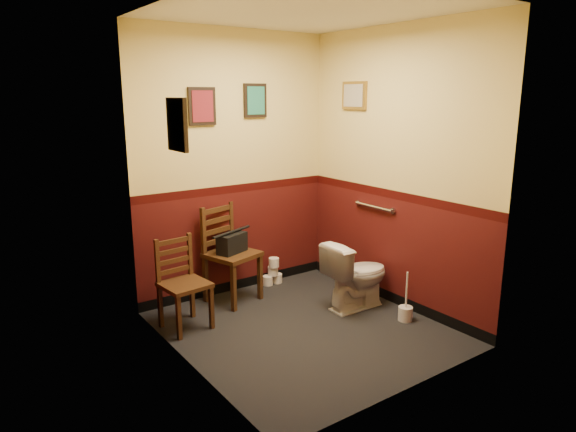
{
  "coord_description": "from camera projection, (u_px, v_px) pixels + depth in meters",
  "views": [
    {
      "loc": [
        -2.59,
        -3.39,
        2.06
      ],
      "look_at": [
        0.0,
        0.25,
        1.0
      ],
      "focal_mm": 32.0,
      "sensor_mm": 36.0,
      "label": 1
    }
  ],
  "objects": [
    {
      "name": "floor",
      "position": [
        304.0,
        329.0,
        4.62
      ],
      "size": [
        2.2,
        2.4,
        0.0
      ],
      "primitive_type": "cube",
      "color": "black",
      "rests_on": "ground"
    },
    {
      "name": "ceiling",
      "position": [
        307.0,
        10.0,
        4.0
      ],
      "size": [
        2.2,
        2.4,
        0.0
      ],
      "primitive_type": "cube",
      "rotation": [
        3.14,
        0.0,
        0.0
      ],
      "color": "silver",
      "rests_on": "ground"
    },
    {
      "name": "wall_back",
      "position": [
        234.0,
        165.0,
        5.26
      ],
      "size": [
        2.2,
        0.0,
        2.7
      ],
      "primitive_type": "cube",
      "rotation": [
        1.57,
        0.0,
        0.0
      ],
      "color": "#44100E",
      "rests_on": "ground"
    },
    {
      "name": "wall_front",
      "position": [
        416.0,
        206.0,
        3.36
      ],
      "size": [
        2.2,
        0.0,
        2.7
      ],
      "primitive_type": "cube",
      "rotation": [
        -1.57,
        0.0,
        0.0
      ],
      "color": "#44100E",
      "rests_on": "ground"
    },
    {
      "name": "wall_left",
      "position": [
        184.0,
        196.0,
        3.69
      ],
      "size": [
        0.0,
        2.4,
        2.7
      ],
      "primitive_type": "cube",
      "rotation": [
        1.57,
        0.0,
        1.57
      ],
      "color": "#44100E",
      "rests_on": "ground"
    },
    {
      "name": "wall_right",
      "position": [
        396.0,
        170.0,
        4.93
      ],
      "size": [
        0.0,
        2.4,
        2.7
      ],
      "primitive_type": "cube",
      "rotation": [
        1.57,
        0.0,
        -1.57
      ],
      "color": "#44100E",
      "rests_on": "ground"
    },
    {
      "name": "grab_bar",
      "position": [
        374.0,
        207.0,
        5.21
      ],
      "size": [
        0.05,
        0.56,
        0.06
      ],
      "color": "silver",
      "rests_on": "wall_right"
    },
    {
      "name": "framed_print_back_a",
      "position": [
        202.0,
        106.0,
        4.91
      ],
      "size": [
        0.28,
        0.04,
        0.36
      ],
      "color": "black",
      "rests_on": "wall_back"
    },
    {
      "name": "framed_print_back_b",
      "position": [
        255.0,
        101.0,
        5.24
      ],
      "size": [
        0.26,
        0.04,
        0.34
      ],
      "color": "black",
      "rests_on": "wall_back"
    },
    {
      "name": "framed_print_left",
      "position": [
        177.0,
        125.0,
        3.67
      ],
      "size": [
        0.04,
        0.3,
        0.38
      ],
      "color": "black",
      "rests_on": "wall_left"
    },
    {
      "name": "framed_print_right",
      "position": [
        354.0,
        96.0,
        5.23
      ],
      "size": [
        0.04,
        0.34,
        0.28
      ],
      "color": "olive",
      "rests_on": "wall_right"
    },
    {
      "name": "toilet",
      "position": [
        357.0,
        275.0,
        5.03
      ],
      "size": [
        0.69,
        0.4,
        0.67
      ],
      "primitive_type": "imported",
      "rotation": [
        0.0,
        0.0,
        1.54
      ],
      "color": "white",
      "rests_on": "floor"
    },
    {
      "name": "toilet_brush",
      "position": [
        405.0,
        313.0,
        4.79
      ],
      "size": [
        0.13,
        0.13,
        0.48
      ],
      "color": "silver",
      "rests_on": "floor"
    },
    {
      "name": "chair_left",
      "position": [
        183.0,
        283.0,
        4.58
      ],
      "size": [
        0.42,
        0.42,
        0.82
      ],
      "rotation": [
        0.0,
        0.0,
        0.1
      ],
      "color": "#4E2E17",
      "rests_on": "floor"
    },
    {
      "name": "chair_right",
      "position": [
        229.0,
        254.0,
        5.19
      ],
      "size": [
        0.57,
        0.57,
        0.98
      ],
      "rotation": [
        0.0,
        0.0,
        0.29
      ],
      "color": "#4E2E17",
      "rests_on": "floor"
    },
    {
      "name": "handbag",
      "position": [
        232.0,
        243.0,
        5.14
      ],
      "size": [
        0.35,
        0.26,
        0.23
      ],
      "rotation": [
        0.0,
        0.0,
        0.36
      ],
      "color": "black",
      "rests_on": "chair_right"
    },
    {
      "name": "tp_stack",
      "position": [
        273.0,
        273.0,
        5.69
      ],
      "size": [
        0.24,
        0.14,
        0.31
      ],
      "color": "silver",
      "rests_on": "floor"
    }
  ]
}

